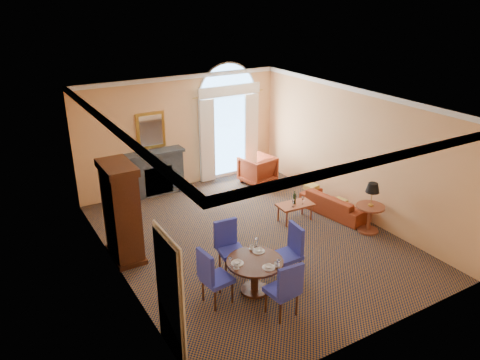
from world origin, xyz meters
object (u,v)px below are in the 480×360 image
dining_table (255,269)px  armchair (257,170)px  armoire (122,214)px  coffee_table (295,205)px  sofa (335,204)px  side_table (371,203)px

dining_table → armchair: dining_table is taller
armoire → coffee_table: size_ratio=2.32×
dining_table → coffee_table: bearing=39.0°
sofa → side_table: side_table is taller
armoire → coffee_table: (4.15, -0.51, -0.61)m
armoire → dining_table: 3.06m
dining_table → coffee_table: size_ratio=1.17×
sofa → armchair: bearing=2.6°
side_table → sofa: bearing=92.5°
armchair → coffee_table: 2.59m
coffee_table → side_table: 1.81m
armoire → armchair: 5.13m
dining_table → sofa: 3.98m
sofa → side_table: (0.05, -1.14, 0.47)m
dining_table → side_table: bearing=10.0°
armoire → side_table: armoire is taller
armchair → side_table: bearing=88.8°
armchair → armoire: bearing=12.8°
dining_table → side_table: 3.66m
armoire → dining_table: armoire is taller
armoire → side_table: size_ratio=1.75×
dining_table → armchair: bearing=56.8°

